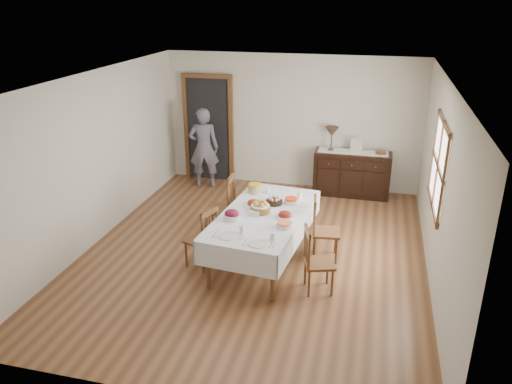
% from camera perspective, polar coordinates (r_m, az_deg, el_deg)
% --- Properties ---
extents(ground, '(6.00, 6.00, 0.00)m').
position_cam_1_polar(ground, '(7.59, -0.18, -6.94)').
color(ground, brown).
extents(room_shell, '(5.02, 6.02, 2.65)m').
position_cam_1_polar(room_shell, '(7.38, -0.50, 5.99)').
color(room_shell, silver).
rests_on(room_shell, ground).
extents(dining_table, '(1.35, 2.32, 0.76)m').
position_cam_1_polar(dining_table, '(7.08, 0.87, -3.11)').
color(dining_table, silver).
rests_on(dining_table, ground).
extents(chair_left_near, '(0.48, 0.48, 0.91)m').
position_cam_1_polar(chair_left_near, '(7.06, -6.04, -5.18)').
color(chair_left_near, brown).
rests_on(chair_left_near, ground).
extents(chair_left_far, '(0.44, 0.44, 1.04)m').
position_cam_1_polar(chair_left_far, '(7.89, -3.79, -1.58)').
color(chair_left_far, brown).
rests_on(chair_left_far, ground).
extents(chair_right_near, '(0.47, 0.47, 0.89)m').
position_cam_1_polar(chair_right_near, '(6.53, 6.85, -7.71)').
color(chair_right_near, brown).
rests_on(chair_right_near, ground).
extents(chair_right_far, '(0.44, 0.44, 0.94)m').
position_cam_1_polar(chair_right_far, '(7.31, 7.63, -4.16)').
color(chair_right_far, brown).
rests_on(chair_right_far, ground).
extents(sideboard, '(1.43, 0.52, 0.86)m').
position_cam_1_polar(sideboard, '(9.73, 10.89, 2.08)').
color(sideboard, black).
rests_on(sideboard, ground).
extents(person, '(0.61, 0.47, 1.71)m').
position_cam_1_polar(person, '(9.92, -5.99, 5.33)').
color(person, '#585563').
rests_on(person, ground).
extents(bread_basket, '(0.29, 0.29, 0.17)m').
position_cam_1_polar(bread_basket, '(7.05, 0.49, -1.78)').
color(bread_basket, brown).
rests_on(bread_basket, dining_table).
extents(egg_basket, '(0.25, 0.25, 0.11)m').
position_cam_1_polar(egg_basket, '(7.34, 2.08, -1.07)').
color(egg_basket, black).
rests_on(egg_basket, dining_table).
extents(ham_platter_a, '(0.34, 0.34, 0.11)m').
position_cam_1_polar(ham_platter_a, '(7.28, -0.27, -1.33)').
color(ham_platter_a, silver).
rests_on(ham_platter_a, dining_table).
extents(ham_platter_b, '(0.27, 0.27, 0.11)m').
position_cam_1_polar(ham_platter_b, '(6.91, 3.33, -2.66)').
color(ham_platter_b, silver).
rests_on(ham_platter_b, dining_table).
extents(beet_bowl, '(0.23, 0.23, 0.15)m').
position_cam_1_polar(beet_bowl, '(6.83, -2.77, -2.67)').
color(beet_bowl, silver).
rests_on(beet_bowl, dining_table).
extents(carrot_bowl, '(0.20, 0.20, 0.09)m').
position_cam_1_polar(carrot_bowl, '(7.37, 4.05, -1.00)').
color(carrot_bowl, silver).
rests_on(carrot_bowl, dining_table).
extents(pineapple_bowl, '(0.22, 0.22, 0.14)m').
position_cam_1_polar(pineapple_bowl, '(7.74, -0.11, 0.42)').
color(pineapple_bowl, tan).
rests_on(pineapple_bowl, dining_table).
extents(casserole_dish, '(0.22, 0.22, 0.07)m').
position_cam_1_polar(casserole_dish, '(6.62, 3.30, -3.76)').
color(casserole_dish, silver).
rests_on(casserole_dish, dining_table).
extents(butter_dish, '(0.15, 0.10, 0.07)m').
position_cam_1_polar(butter_dish, '(6.95, -0.16, -2.45)').
color(butter_dish, silver).
rests_on(butter_dish, dining_table).
extents(setting_left, '(0.43, 0.31, 0.10)m').
position_cam_1_polar(setting_left, '(6.43, -2.75, -4.75)').
color(setting_left, silver).
rests_on(setting_left, dining_table).
extents(setting_right, '(0.43, 0.31, 0.10)m').
position_cam_1_polar(setting_right, '(6.23, 0.78, -5.62)').
color(setting_right, silver).
rests_on(setting_right, dining_table).
extents(glass_far_a, '(0.06, 0.06, 0.10)m').
position_cam_1_polar(glass_far_a, '(7.73, 1.35, 0.25)').
color(glass_far_a, white).
rests_on(glass_far_a, dining_table).
extents(glass_far_b, '(0.07, 0.07, 0.11)m').
position_cam_1_polar(glass_far_b, '(7.54, 5.00, -0.37)').
color(glass_far_b, white).
rests_on(glass_far_b, dining_table).
extents(runner, '(1.30, 0.35, 0.01)m').
position_cam_1_polar(runner, '(9.61, 11.03, 4.53)').
color(runner, white).
rests_on(runner, sideboard).
extents(table_lamp, '(0.26, 0.26, 0.46)m').
position_cam_1_polar(table_lamp, '(9.55, 8.66, 6.77)').
color(table_lamp, brown).
rests_on(table_lamp, sideboard).
extents(picture_frame, '(0.22, 0.08, 0.28)m').
position_cam_1_polar(picture_frame, '(9.54, 11.41, 5.22)').
color(picture_frame, '#BDAD8E').
rests_on(picture_frame, sideboard).
extents(deco_bowl, '(0.20, 0.20, 0.06)m').
position_cam_1_polar(deco_bowl, '(9.59, 14.07, 4.40)').
color(deco_bowl, brown).
rests_on(deco_bowl, sideboard).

